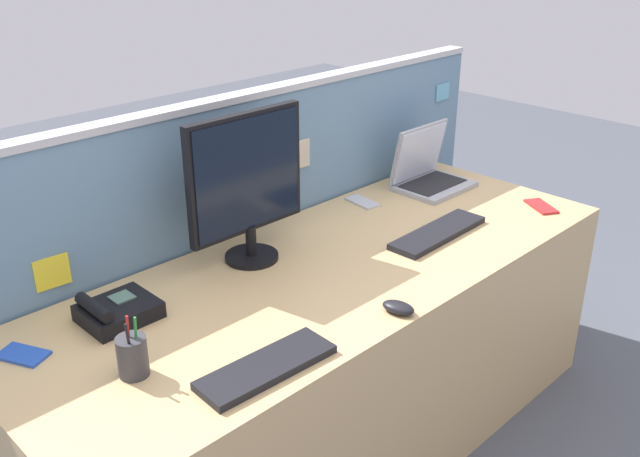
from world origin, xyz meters
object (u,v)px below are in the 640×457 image
object	(u,v)px
desk_phone	(116,311)
cell_phone_red_case	(541,206)
keyboard_main	(438,233)
keyboard_spare	(267,367)
cell_phone_blue_case	(23,355)
computer_mouse_right_hand	(398,307)
desktop_monitor	(247,181)
cell_phone_silver_slab	(362,202)
pen_cup	(132,356)
laptop	(427,171)

from	to	relation	value
desk_phone	cell_phone_red_case	xyz separation A→B (m)	(1.62, -0.44, -0.02)
desk_phone	keyboard_main	size ratio (longest dim) A/B	0.47
keyboard_spare	cell_phone_blue_case	distance (m)	0.65
computer_mouse_right_hand	desktop_monitor	bearing A→B (deg)	86.57
cell_phone_red_case	cell_phone_silver_slab	size ratio (longest dim) A/B	1.02
computer_mouse_right_hand	pen_cup	world-z (taller)	pen_cup
keyboard_main	keyboard_spare	xyz separation A→B (m)	(-0.97, -0.18, 0.00)
desktop_monitor	keyboard_main	size ratio (longest dim) A/B	1.14
cell_phone_red_case	desk_phone	bearing A→B (deg)	-164.93
keyboard_spare	cell_phone_red_case	distance (m)	1.48
desktop_monitor	keyboard_spare	xyz separation A→B (m)	(-0.38, -0.52, -0.27)
laptop	cell_phone_silver_slab	distance (m)	0.35
keyboard_main	cell_phone_silver_slab	bearing A→B (deg)	83.19
computer_mouse_right_hand	cell_phone_red_case	distance (m)	1.02
cell_phone_red_case	cell_phone_silver_slab	world-z (taller)	same
desk_phone	keyboard_spare	bearing A→B (deg)	-73.62
laptop	desk_phone	bearing A→B (deg)	-178.92
cell_phone_red_case	cell_phone_silver_slab	distance (m)	0.71
cell_phone_silver_slab	cell_phone_blue_case	bearing A→B (deg)	-169.75
keyboard_main	cell_phone_blue_case	distance (m)	1.43
keyboard_spare	cell_phone_blue_case	bearing A→B (deg)	132.29
desktop_monitor	desk_phone	xyz separation A→B (m)	(-0.52, -0.04, -0.25)
cell_phone_red_case	cell_phone_blue_case	size ratio (longest dim) A/B	1.14
keyboard_spare	pen_cup	xyz separation A→B (m)	(-0.25, 0.22, 0.04)
computer_mouse_right_hand	cell_phone_blue_case	world-z (taller)	computer_mouse_right_hand
laptop	cell_phone_red_case	distance (m)	0.49
pen_cup	cell_phone_silver_slab	size ratio (longest dim) A/B	1.15
keyboard_spare	pen_cup	world-z (taller)	pen_cup
keyboard_main	keyboard_spare	bearing A→B (deg)	-170.95
keyboard_main	cell_phone_red_case	size ratio (longest dim) A/B	2.95
pen_cup	cell_phone_silver_slab	xyz separation A→B (m)	(1.26, 0.36, -0.05)
computer_mouse_right_hand	cell_phone_red_case	bearing A→B (deg)	-5.37
keyboard_spare	cell_phone_silver_slab	bearing A→B (deg)	32.61
pen_cup	cell_phone_silver_slab	world-z (taller)	pen_cup
laptop	keyboard_spare	bearing A→B (deg)	-158.98
laptop	pen_cup	bearing A→B (deg)	-169.59
desktop_monitor	cell_phone_silver_slab	size ratio (longest dim) A/B	3.43
computer_mouse_right_hand	cell_phone_red_case	xyz separation A→B (m)	(1.02, 0.11, -0.01)
cell_phone_red_case	cell_phone_blue_case	world-z (taller)	same
desk_phone	cell_phone_blue_case	distance (m)	0.27
computer_mouse_right_hand	cell_phone_red_case	size ratio (longest dim) A/B	0.67
pen_cup	cell_phone_red_case	world-z (taller)	pen_cup
laptop	keyboard_main	bearing A→B (deg)	-137.94
keyboard_spare	desk_phone	bearing A→B (deg)	109.04
pen_cup	keyboard_main	bearing A→B (deg)	-1.92
cell_phone_red_case	laptop	bearing A→B (deg)	136.20
pen_cup	cell_phone_silver_slab	distance (m)	1.31
laptop	cell_phone_blue_case	bearing A→B (deg)	-179.52
laptop	desk_phone	xyz separation A→B (m)	(-1.49, -0.03, -0.04)
desk_phone	cell_phone_blue_case	size ratio (longest dim) A/B	1.57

